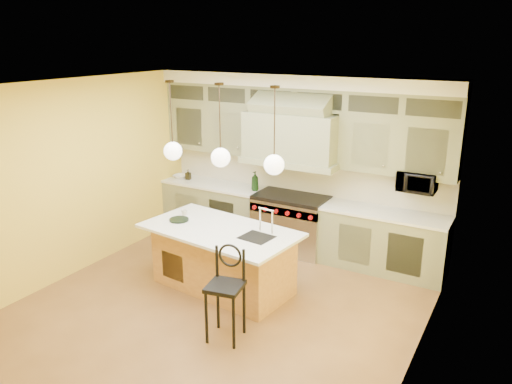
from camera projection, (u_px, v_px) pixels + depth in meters
The scene contains 18 objects.
floor at pixel (221, 306), 6.69m from camera, with size 5.00×5.00×0.00m, color brown.
ceiling at pixel (216, 86), 5.83m from camera, with size 5.00×5.00×0.00m, color white.
wall_back at pixel (301, 162), 8.34m from camera, with size 5.00×5.00×0.00m, color gold.
wall_front at pixel (54, 286), 4.18m from camera, with size 5.00×5.00×0.00m, color gold.
wall_left at pixel (79, 177), 7.44m from camera, with size 5.00×5.00×0.00m, color gold.
wall_right at pixel (423, 242), 5.09m from camera, with size 5.00×5.00×0.00m, color gold.
back_cabinetry at pixel (295, 167), 8.13m from camera, with size 5.00×0.77×2.90m.
range at pixel (291, 223), 8.33m from camera, with size 1.20×0.74×0.96m.
kitchen_island at pixel (223, 257), 7.04m from camera, with size 2.29×1.41×1.35m.
counter_stool at pixel (226, 288), 5.82m from camera, with size 0.47×0.47×1.15m.
microwave at pixel (417, 182), 7.22m from camera, with size 0.54×0.37×0.30m, color black.
oil_bottle_a at pixel (255, 181), 8.49m from camera, with size 0.13×0.13×0.33m, color black.
oil_bottle_b at pixel (188, 175), 9.17m from camera, with size 0.08×0.09×0.19m, color black.
fruit_bowl at pixel (180, 176), 9.28m from camera, with size 0.26×0.26×0.06m, color white.
cup at pixel (184, 213), 7.39m from camera, with size 0.09×0.09×0.08m, color beige.
pendant_left at pixel (173, 149), 6.99m from camera, with size 0.26×0.26×1.11m.
pendant_center at pixel (221, 155), 6.61m from camera, with size 0.26×0.26×1.11m.
pendant_right at pixel (274, 162), 6.23m from camera, with size 0.26×0.26×1.11m.
Camera 1 is at (3.33, -4.94, 3.44)m, focal length 35.00 mm.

